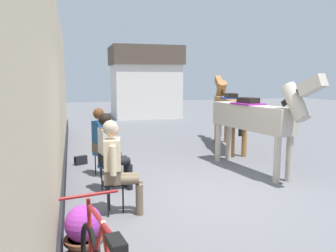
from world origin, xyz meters
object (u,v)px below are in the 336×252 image
Objects in this scene: seated_visitor_near at (117,162)px; flower_planter_near at (84,233)px; seated_visitor_far at (103,138)px; seated_visitor_middle at (110,148)px; saddled_horse_near at (255,118)px; satchel_bag at (81,160)px; saddled_horse_far at (229,107)px.

seated_visitor_near reaches higher than flower_planter_near.
flower_planter_near is at bearing -98.98° from seated_visitor_far.
seated_visitor_middle is 3.12m from saddled_horse_near.
seated_visitor_middle is at bearing 88.89° from seated_visitor_near.
saddled_horse_near is 4.02m from satchel_bag.
seated_visitor_middle and seated_visitor_far have the same top height.
seated_visitor_near is 3.44m from saddled_horse_near.
seated_visitor_middle is at bearing -142.23° from saddled_horse_far.
seated_visitor_far is (-0.03, 1.02, 0.00)m from seated_visitor_middle.
seated_visitor_near is at bearing 66.62° from flower_planter_near.
seated_visitor_far is 2.17× the size of flower_planter_near.
seated_visitor_middle is 0.47× the size of saddled_horse_far.
seated_visitor_middle is at bearing -171.90° from saddled_horse_near.
flower_planter_near is at bearing -113.38° from seated_visitor_near.
flower_planter_near is at bearing -129.53° from saddled_horse_far.
saddled_horse_far is (3.63, 2.81, 0.38)m from seated_visitor_middle.
saddled_horse_far is at bearing 50.47° from flower_planter_near.
seated_visitor_near is 0.47× the size of saddled_horse_near.
satchel_bag is at bearing 102.99° from seated_visitor_middle.
saddled_horse_near is 2.44m from saddled_horse_far.
satchel_bag is at bearing -169.18° from saddled_horse_far.
saddled_horse_near is 10.62× the size of satchel_bag.
seated_visitor_far reaches higher than satchel_bag.
saddled_horse_near and saddled_horse_far have the same top height.
saddled_horse_far reaches higher than seated_visitor_middle.
saddled_horse_near is 4.58m from flower_planter_near.
seated_visitor_far is at bearing -153.93° from saddled_horse_far.
saddled_horse_near reaches higher than seated_visitor_near.
seated_visitor_far is 0.47× the size of saddled_horse_near.
saddled_horse_far reaches higher than seated_visitor_far.
saddled_horse_near is (3.10, -0.59, 0.38)m from seated_visitor_far.
seated_visitor_far is at bearing 90.31° from seated_visitor_near.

